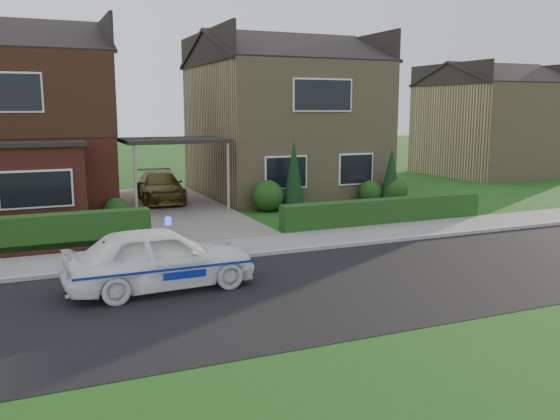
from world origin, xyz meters
TOP-DOWN VIEW (x-y plane):
  - ground at (0.00, 0.00)m, footprint 120.00×120.00m
  - road at (0.00, 0.00)m, footprint 60.00×6.00m
  - kerb at (0.00, 3.05)m, footprint 60.00×0.16m
  - sidewalk at (0.00, 4.10)m, footprint 60.00×2.00m
  - grass_verge at (0.00, -5.00)m, footprint 60.00×4.00m
  - driveway at (0.00, 11.00)m, footprint 3.80×12.00m
  - house_left at (-5.78, 13.90)m, footprint 7.50×9.53m
  - house_right at (5.80, 13.99)m, footprint 7.50×8.06m
  - carport_link at (0.00, 10.95)m, footprint 3.80×3.00m
  - dwarf_wall at (-5.80, 5.30)m, footprint 7.70×0.25m
  - hedge_left at (-5.80, 5.45)m, footprint 7.50×0.55m
  - hedge_right at (5.80, 5.35)m, footprint 7.50×0.55m
  - shrub_left_mid at (-4.00, 9.30)m, footprint 1.32×1.32m
  - shrub_left_near at (-2.40, 9.60)m, footprint 0.84×0.84m
  - shrub_right_near at (3.20, 9.40)m, footprint 1.20×1.20m
  - shrub_right_mid at (7.80, 9.50)m, footprint 0.96×0.96m
  - shrub_right_far at (8.80, 9.20)m, footprint 1.08×1.08m
  - conifer_a at (4.20, 9.20)m, footprint 0.90×0.90m
  - conifer_b at (8.60, 9.20)m, footprint 0.90×0.90m
  - neighbour_right at (20.00, 16.00)m, footprint 6.50×7.00m
  - police_car at (-2.63, 1.20)m, footprint 3.75×4.15m
  - driveway_car at (-0.18, 12.79)m, footprint 2.01×4.26m
  - potted_plant_c at (-4.33, 7.33)m, footprint 0.44×0.44m

SIDE VIEW (x-z plane):
  - ground at x=0.00m, z-range 0.00..0.00m
  - road at x=0.00m, z-range -0.01..0.01m
  - grass_verge at x=0.00m, z-range -0.01..0.01m
  - hedge_left at x=-5.80m, z-range -0.45..0.45m
  - hedge_right at x=5.80m, z-range -0.40..0.40m
  - sidewalk at x=0.00m, z-range 0.00..0.10m
  - kerb at x=0.00m, z-range 0.00..0.12m
  - driveway at x=0.00m, z-range 0.00..0.12m
  - dwarf_wall at x=-5.80m, z-range 0.00..0.36m
  - potted_plant_c at x=-4.33m, z-range 0.00..0.76m
  - shrub_left_near at x=-2.40m, z-range 0.00..0.84m
  - shrub_right_mid at x=7.80m, z-range 0.00..0.96m
  - shrub_right_far at x=8.80m, z-range 0.00..1.08m
  - shrub_right_near at x=3.20m, z-range 0.00..1.20m
  - shrub_left_mid at x=-4.00m, z-range 0.00..1.32m
  - police_car at x=-2.63m, z-range -0.08..1.47m
  - driveway_car at x=-0.18m, z-range 0.12..1.32m
  - conifer_b at x=8.60m, z-range 0.00..2.20m
  - conifer_a at x=4.20m, z-range 0.00..2.60m
  - neighbour_right at x=20.00m, z-range 0.00..5.20m
  - carport_link at x=0.00m, z-range 1.27..4.04m
  - house_right at x=5.80m, z-range 0.04..7.29m
  - house_left at x=-5.78m, z-range 0.19..7.44m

